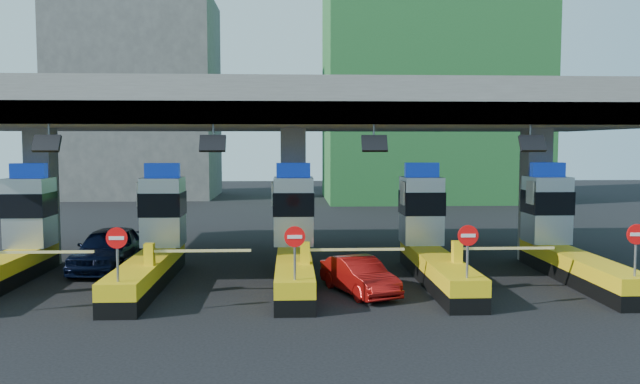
{
  "coord_description": "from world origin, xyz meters",
  "views": [
    {
      "loc": [
        -0.13,
        -22.22,
        4.89
      ],
      "look_at": [
        0.94,
        0.0,
        3.17
      ],
      "focal_mm": 35.0,
      "sensor_mm": 36.0,
      "label": 1
    }
  ],
  "objects": [
    {
      "name": "ground",
      "position": [
        0.0,
        0.0,
        0.0
      ],
      "size": [
        120.0,
        120.0,
        0.0
      ],
      "primitive_type": "plane",
      "color": "black",
      "rests_on": "ground"
    },
    {
      "name": "toll_canopy",
      "position": [
        0.0,
        2.87,
        6.13
      ],
      "size": [
        28.0,
        12.09,
        7.0
      ],
      "color": "slate",
      "rests_on": "ground"
    },
    {
      "name": "toll_lane_far_left",
      "position": [
        -10.0,
        0.28,
        1.4
      ],
      "size": [
        4.43,
        8.0,
        4.16
      ],
      "color": "black",
      "rests_on": "ground"
    },
    {
      "name": "toll_lane_left",
      "position": [
        -5.0,
        0.28,
        1.4
      ],
      "size": [
        4.43,
        8.0,
        4.16
      ],
      "color": "black",
      "rests_on": "ground"
    },
    {
      "name": "toll_lane_center",
      "position": [
        0.0,
        0.28,
        1.4
      ],
      "size": [
        4.43,
        8.0,
        4.16
      ],
      "color": "black",
      "rests_on": "ground"
    },
    {
      "name": "toll_lane_right",
      "position": [
        5.0,
        0.28,
        1.4
      ],
      "size": [
        4.43,
        8.0,
        4.16
      ],
      "color": "black",
      "rests_on": "ground"
    },
    {
      "name": "toll_lane_far_right",
      "position": [
        10.0,
        0.28,
        1.4
      ],
      "size": [
        4.43,
        8.0,
        4.16
      ],
      "color": "black",
      "rests_on": "ground"
    },
    {
      "name": "bg_building_scaffold",
      "position": [
        12.0,
        32.0,
        14.0
      ],
      "size": [
        18.0,
        12.0,
        28.0
      ],
      "primitive_type": "cube",
      "color": "#1E5926",
      "rests_on": "ground"
    },
    {
      "name": "bg_building_concrete",
      "position": [
        -14.0,
        36.0,
        9.0
      ],
      "size": [
        14.0,
        10.0,
        18.0
      ],
      "primitive_type": "cube",
      "color": "#4C4C49",
      "rests_on": "ground"
    },
    {
      "name": "van",
      "position": [
        -7.17,
        2.09,
        0.83
      ],
      "size": [
        2.2,
        4.97,
        1.66
      ],
      "primitive_type": "imported",
      "rotation": [
        0.0,
        0.0,
        -0.05
      ],
      "color": "black",
      "rests_on": "ground"
    },
    {
      "name": "red_car",
      "position": [
        2.12,
        -2.24,
        0.59
      ],
      "size": [
        2.47,
        3.8,
        1.18
      ],
      "primitive_type": "imported",
      "rotation": [
        0.0,
        0.0,
        0.37
      ],
      "color": "maroon",
      "rests_on": "ground"
    }
  ]
}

